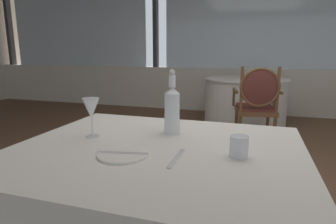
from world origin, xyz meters
The scene contains 11 objects.
ground_plane centered at (0.00, 0.00, 0.00)m, with size 15.28×15.28×0.00m, color brown.
window_wall_far centered at (0.00, 3.40, 1.06)m, with size 11.75×0.14×2.65m.
side_plate centered at (-0.35, -1.20, 0.76)m, with size 0.20×0.20×0.01m, color white.
butter_knife centered at (-0.35, -1.20, 0.77)m, with size 0.20×0.02×0.00m, color silver.
dinner_fork centered at (-0.14, -1.17, 0.76)m, with size 0.20×0.02×0.00m, color silver.
water_bottle centered at (-0.25, -0.84, 0.88)m, with size 0.08×0.08×0.32m.
wine_glass centered at (-0.60, -1.02, 0.89)m, with size 0.08×0.08×0.19m.
water_tumbler centered at (0.09, -1.08, 0.80)m, with size 0.07×0.07×0.08m, color white.
background_table_1 centered at (-0.01, 2.37, 0.38)m, with size 1.28×1.28×0.76m.
dining_chair_1_0 centered at (0.16, 1.31, 0.58)m, with size 0.59×0.53×1.00m.
dining_chair_1_1 centered at (-0.18, 3.42, 0.56)m, with size 0.59×0.53×0.97m.
Camera 1 is at (0.13, -2.15, 1.16)m, focal length 30.09 mm.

